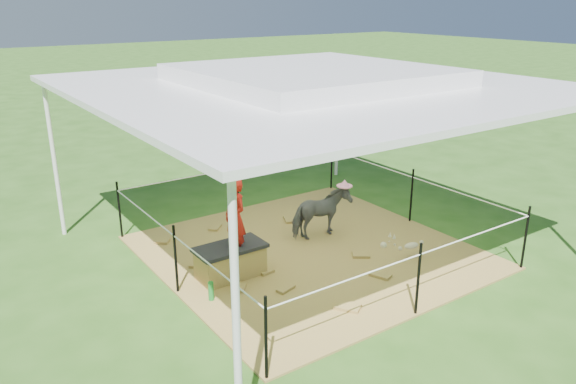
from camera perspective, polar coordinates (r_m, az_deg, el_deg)
ground at (r=8.95m, az=2.20°, el=-6.18°), size 90.00×90.00×0.00m
hay_patch at (r=8.95m, az=2.20°, el=-6.10°), size 4.60×4.60×0.03m
canopy_tent at (r=8.18m, az=2.44°, el=11.14°), size 6.30×6.30×2.90m
rope_fence at (r=8.70m, az=2.25°, el=-2.35°), size 4.54×4.54×1.00m
straw_bale at (r=8.13m, az=-5.85°, el=-7.15°), size 0.94×0.47×0.42m
dark_cloth at (r=8.03m, az=-5.91°, el=-5.64°), size 1.01×0.53×0.05m
woman at (r=7.86m, az=-5.41°, el=-1.90°), size 0.27×0.41×1.13m
green_bottle at (r=7.59m, az=-7.83°, el=-9.94°), size 0.07×0.07×0.26m
pony at (r=9.30m, az=3.37°, el=-2.19°), size 1.02×0.50×0.84m
pink_hat at (r=9.14m, az=3.43°, el=0.63°), size 0.26×0.26×0.12m
foal at (r=8.85m, az=12.44°, el=-5.20°), size 0.84×0.54×0.43m
trash_barrel at (r=16.10m, az=0.50°, el=6.82°), size 0.59×0.59×0.80m
picnic_table_near at (r=16.48m, az=-8.03°, el=6.94°), size 2.04×1.53×0.81m
picnic_table_far at (r=18.56m, az=-2.31°, el=8.23°), size 1.72×1.35×0.66m
distant_person at (r=15.68m, az=-8.71°, el=6.99°), size 0.70×0.63×1.19m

